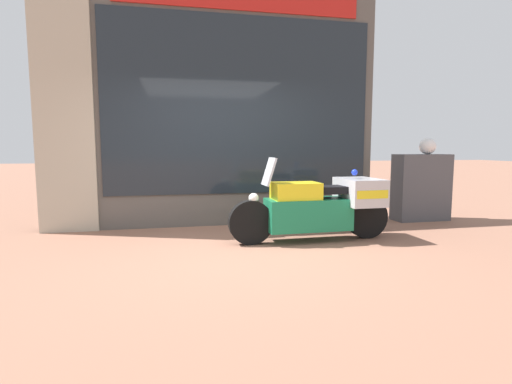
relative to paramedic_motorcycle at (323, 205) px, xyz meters
name	(u,v)px	position (x,y,z in m)	size (l,w,h in m)	color
ground_plane	(235,253)	(-1.33, -0.41, -0.52)	(60.00, 60.00, 0.00)	#8E604C
shop_building	(193,109)	(-1.72, 1.58, 1.45)	(5.58, 0.55, 3.92)	#56514C
window_display	(237,196)	(-0.97, 1.61, -0.05)	(4.26, 0.30, 1.97)	slate
paramedic_motorcycle	(323,205)	(0.00, 0.00, 0.00)	(2.36, 0.77, 1.19)	black
utility_cabinet	(421,187)	(2.35, 1.13, 0.08)	(0.99, 0.42, 1.20)	#4C4C51
white_helmet	(428,146)	(2.42, 1.10, 0.83)	(0.29, 0.29, 0.29)	white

